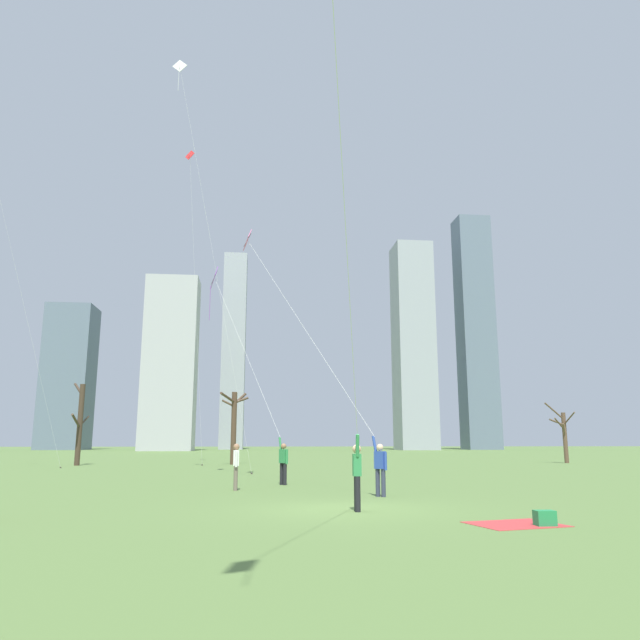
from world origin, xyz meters
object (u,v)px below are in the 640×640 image
Objects in this scene: bystander_watching_nearby at (236,464)px; picnic_spot at (532,521)px; kite_flyer_midfield_center_yellow at (352,375)px; bare_tree_right_of_center at (234,423)px; bare_tree_rightmost at (564,434)px; kite_flyer_midfield_right_purple at (264,410)px; distant_kite_drifting_right_red at (191,179)px; kite_flyer_foreground_left_pink at (345,405)px; distant_kite_drifting_left_white at (187,105)px; bare_tree_leftmost at (80,422)px.

bystander_watching_nearby is 11.68m from picnic_spot.
kite_flyer_midfield_center_yellow is 34.09m from bare_tree_right_of_center.
kite_flyer_midfield_center_yellow is 41.16m from bare_tree_rightmost.
kite_flyer_midfield_right_purple is at bearing -84.33° from bare_tree_right_of_center.
distant_kite_drifting_right_red is at bearing 107.04° from kite_flyer_midfield_right_purple.
kite_flyer_foreground_left_pink reaches higher than kite_flyer_midfield_right_purple.
bystander_watching_nearby is at bearing -103.35° from kite_flyer_midfield_right_purple.
distant_kite_drifting_left_white is (-7.59, 12.53, 18.53)m from kite_flyer_foreground_left_pink.
bystander_watching_nearby is 0.07× the size of distant_kite_drifting_left_white.
bare_tree_rightmost is at bearing 2.70° from distant_kite_drifting_right_red.
distant_kite_drifting_left_white is at bearing -56.91° from bare_tree_leftmost.
bare_tree_right_of_center is at bearing -179.09° from bare_tree_rightmost.
kite_flyer_midfield_center_yellow is 2.66× the size of bare_tree_leftmost.
kite_flyer_midfield_center_yellow is 13.67m from kite_flyer_midfield_right_purple.
bystander_watching_nearby reaches higher than picnic_spot.
kite_flyer_midfield_right_purple reaches higher than bare_tree_rightmost.
bare_tree_leftmost is 1.26× the size of bare_tree_rightmost.
bare_tree_rightmost is (19.08, 34.81, 2.20)m from picnic_spot.
bare_tree_right_of_center is at bearing 100.39° from kite_flyer_foreground_left_pink.
bare_tree_rightmost is at bearing 44.55° from bystander_watching_nearby.
bare_tree_right_of_center reaches higher than picnic_spot.
distant_kite_drifting_left_white is at bearing 115.87° from picnic_spot.
distant_kite_drifting_left_white is 22.87m from bare_tree_right_of_center.
kite_flyer_midfield_right_purple reaches higher than bare_tree_leftmost.
bare_tree_rightmost is (21.71, 26.24, -0.64)m from kite_flyer_foreground_left_pink.
bare_tree_leftmost reaches higher than bystander_watching_nearby.
distant_kite_drifting_left_white is at bearing 108.76° from bystander_watching_nearby.
distant_kite_drifting_left_white reaches higher than bare_tree_leftmost.
bystander_watching_nearby is at bearing -78.29° from distant_kite_drifting_right_red.
picnic_spot is at bearing -72.91° from kite_flyer_foreground_left_pink.
bystander_watching_nearby is 32.24m from distant_kite_drifting_right_red.
kite_flyer_midfield_center_yellow reaches higher than kite_flyer_midfield_right_purple.
bystander_watching_nearby is 0.78× the size of picnic_spot.
kite_flyer_foreground_left_pink is 0.49× the size of distant_kite_drifting_right_red.
kite_flyer_midfield_right_purple is 6.97× the size of bystander_watching_nearby.
picnic_spot is 0.43× the size of bare_tree_rightmost.
bare_tree_right_of_center is (2.86, 13.30, -18.38)m from distant_kite_drifting_left_white.
bystander_watching_nearby is (-2.72, 9.26, -2.21)m from kite_flyer_midfield_center_yellow.
bare_tree_leftmost reaches higher than bare_tree_rightmost.
kite_flyer_midfield_right_purple is at bearing 97.15° from kite_flyer_midfield_center_yellow.
bare_tree_leftmost is at bearing -177.01° from bare_tree_right_of_center.
kite_flyer_midfield_right_purple is 2.08× the size of bare_tree_right_of_center.
kite_flyer_foreground_left_pink is at bearing -63.70° from kite_flyer_midfield_right_purple.
distant_kite_drifting_left_white reaches higher than kite_flyer_foreground_left_pink.
kite_flyer_midfield_right_purple is 32.06m from bare_tree_rightmost.
picnic_spot is 39.75m from bare_tree_rightmost.
bystander_watching_nearby is 0.27× the size of bare_tree_leftmost.
bare_tree_right_of_center is (-2.02, 20.32, 0.05)m from kite_flyer_midfield_right_purple.
bare_tree_right_of_center is at bearing 14.56° from distant_kite_drifting_right_red.
distant_kite_drifting_right_red is (-5.92, 19.31, 19.26)m from kite_flyer_midfield_right_purple.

